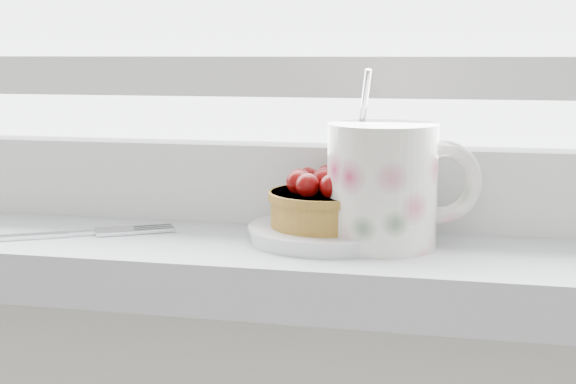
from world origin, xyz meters
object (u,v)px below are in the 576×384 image
(floral_mug, at_px, (386,183))
(fork, at_px, (48,235))
(raspberry_tart, at_px, (325,201))
(saucer, at_px, (324,233))

(floral_mug, relative_size, fork, 0.73)
(raspberry_tart, distance_m, floral_mug, 0.05)
(raspberry_tart, relative_size, fork, 0.48)
(floral_mug, bearing_deg, fork, -173.54)
(floral_mug, bearing_deg, raspberry_tart, 171.10)
(saucer, distance_m, floral_mug, 0.07)
(floral_mug, xyz_separation_m, fork, (-0.28, -0.03, -0.05))
(fork, bearing_deg, floral_mug, 6.46)
(saucer, bearing_deg, fork, -170.17)
(saucer, relative_size, raspberry_tart, 1.35)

